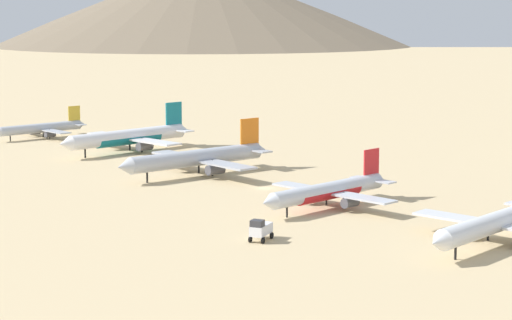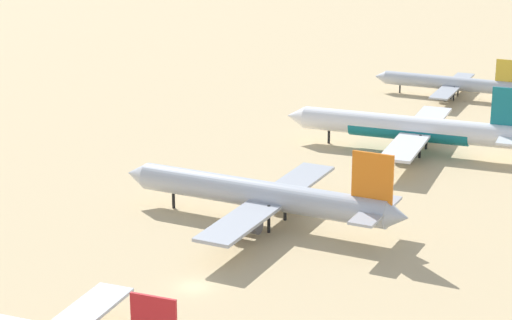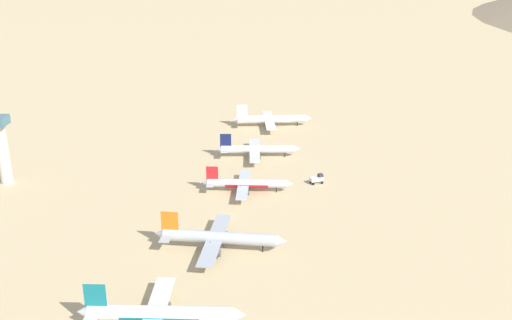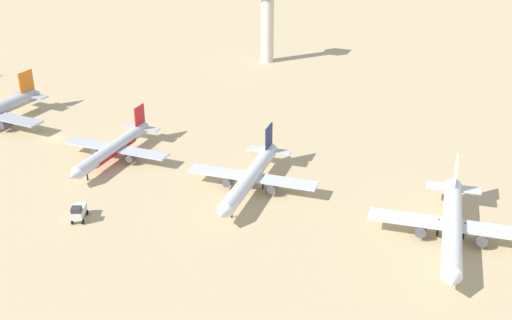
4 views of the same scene
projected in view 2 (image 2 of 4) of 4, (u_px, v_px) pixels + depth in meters
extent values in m
plane|color=tan|center=(193.00, 287.00, 117.03)|extent=(1800.00, 1800.00, 0.00)
cylinder|color=#B2B7C1|center=(448.00, 83.00, 206.71)|extent=(27.12, 3.86, 2.85)
cone|color=#B2B7C1|center=(380.00, 77.00, 212.44)|extent=(2.51, 2.88, 2.80)
cube|color=gold|center=(506.00, 72.00, 201.09)|extent=(4.14, 0.42, 5.26)
cube|color=#A4A8B2|center=(507.00, 87.00, 201.83)|extent=(2.74, 9.09, 0.27)
cube|color=#A4A8B2|center=(453.00, 86.00, 206.42)|extent=(4.71, 25.65, 0.34)
cylinder|color=#4C4C54|center=(445.00, 95.00, 203.04)|extent=(3.22, 1.84, 1.73)
cylinder|color=#4C4C54|center=(455.00, 86.00, 210.89)|extent=(3.22, 1.84, 1.73)
cylinder|color=black|center=(400.00, 86.00, 211.22)|extent=(0.33, 0.33, 2.87)
cylinder|color=black|center=(454.00, 94.00, 204.79)|extent=(0.33, 0.33, 2.87)
cylinder|color=black|center=(458.00, 90.00, 208.20)|extent=(0.33, 0.33, 2.87)
cylinder|color=white|center=(409.00, 127.00, 168.67)|extent=(37.63, 4.54, 3.97)
cone|color=white|center=(296.00, 116.00, 175.69)|extent=(3.40, 3.94, 3.89)
cube|color=#14727F|center=(509.00, 110.00, 161.63)|extent=(5.75, 0.45, 7.31)
cube|color=silver|center=(511.00, 135.00, 162.68)|extent=(3.53, 12.58, 0.38)
cube|color=silver|center=(418.00, 132.00, 168.34)|extent=(5.76, 35.57, 0.47)
cylinder|color=#4C4C54|center=(404.00, 149.00, 163.48)|extent=(4.42, 2.47, 2.40)
cylinder|color=#4C4C54|center=(420.00, 130.00, 174.63)|extent=(4.42, 2.47, 2.40)
cylinder|color=black|center=(329.00, 133.00, 174.28)|extent=(0.46, 0.46, 3.99)
cylinder|color=black|center=(420.00, 146.00, 166.07)|extent=(0.46, 0.46, 3.99)
cylinder|color=black|center=(426.00, 138.00, 170.91)|extent=(0.46, 0.46, 3.99)
cylinder|color=#14727F|center=(409.00, 129.00, 168.76)|extent=(20.73, 4.29, 3.97)
cylinder|color=#B2B7C1|center=(260.00, 194.00, 135.87)|extent=(37.10, 6.56, 3.90)
cone|color=#B2B7C1|center=(137.00, 174.00, 144.31)|extent=(3.55, 4.05, 3.82)
cone|color=#B2B7C1|center=(398.00, 217.00, 127.52)|extent=(3.12, 3.71, 3.51)
cube|color=orange|center=(372.00, 179.00, 127.71)|extent=(5.65, 0.77, 7.18)
cube|color=#A4A8B2|center=(376.00, 210.00, 128.70)|extent=(4.16, 12.51, 0.37)
cube|color=#A4A8B2|center=(270.00, 200.00, 135.43)|extent=(7.64, 35.15, 0.46)
cylinder|color=#4C4C54|center=(245.00, 224.00, 130.92)|extent=(4.47, 2.66, 2.36)
cylinder|color=#4C4C54|center=(283.00, 196.00, 141.47)|extent=(4.47, 2.66, 2.36)
cylinder|color=black|center=(173.00, 195.00, 142.46)|extent=(0.45, 0.45, 3.92)
cylinder|color=black|center=(269.00, 219.00, 133.21)|extent=(0.45, 0.45, 3.92)
cylinder|color=black|center=(285.00, 207.00, 137.78)|extent=(0.45, 0.45, 3.92)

